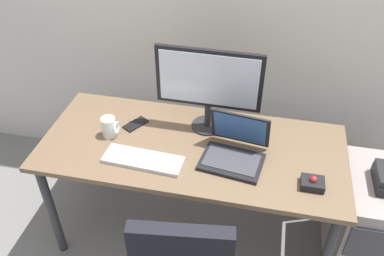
# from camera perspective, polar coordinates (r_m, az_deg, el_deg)

# --- Properties ---
(ground_plane) EXTENTS (8.00, 8.00, 0.00)m
(ground_plane) POSITION_cam_1_polar(r_m,az_deg,el_deg) (2.70, 0.00, -14.35)
(ground_plane) COLOR slate
(desk) EXTENTS (1.63, 0.71, 0.73)m
(desk) POSITION_cam_1_polar(r_m,az_deg,el_deg) (2.22, 0.00, -3.99)
(desk) COLOR brown
(desk) RESTS_ON ground
(file_cabinet) EXTENTS (0.42, 0.53, 0.65)m
(file_cabinet) POSITION_cam_1_polar(r_m,az_deg,el_deg) (2.53, 24.11, -12.30)
(file_cabinet) COLOR gray
(file_cabinet) RESTS_ON ground
(monitor_main) EXTENTS (0.57, 0.18, 0.48)m
(monitor_main) POSITION_cam_1_polar(r_m,az_deg,el_deg) (2.13, 2.36, 6.34)
(monitor_main) COLOR #262628
(monitor_main) RESTS_ON desk
(keyboard) EXTENTS (0.42, 0.16, 0.03)m
(keyboard) POSITION_cam_1_polar(r_m,az_deg,el_deg) (2.08, -6.92, -4.44)
(keyboard) COLOR silver
(keyboard) RESTS_ON desk
(laptop) EXTENTS (0.35, 0.32, 0.23)m
(laptop) POSITION_cam_1_polar(r_m,az_deg,el_deg) (2.07, 6.04, -3.01)
(laptop) COLOR black
(laptop) RESTS_ON desk
(trackball_mouse) EXTENTS (0.11, 0.09, 0.07)m
(trackball_mouse) POSITION_cam_1_polar(r_m,az_deg,el_deg) (2.02, 16.68, -7.45)
(trackball_mouse) COLOR black
(trackball_mouse) RESTS_ON desk
(coffee_mug) EXTENTS (0.09, 0.08, 0.12)m
(coffee_mug) POSITION_cam_1_polar(r_m,az_deg,el_deg) (2.24, -11.58, 0.12)
(coffee_mug) COLOR silver
(coffee_mug) RESTS_ON desk
(cell_phone) EXTENTS (0.13, 0.16, 0.01)m
(cell_phone) POSITION_cam_1_polar(r_m,az_deg,el_deg) (2.33, -7.97, 0.54)
(cell_phone) COLOR black
(cell_phone) RESTS_ON desk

